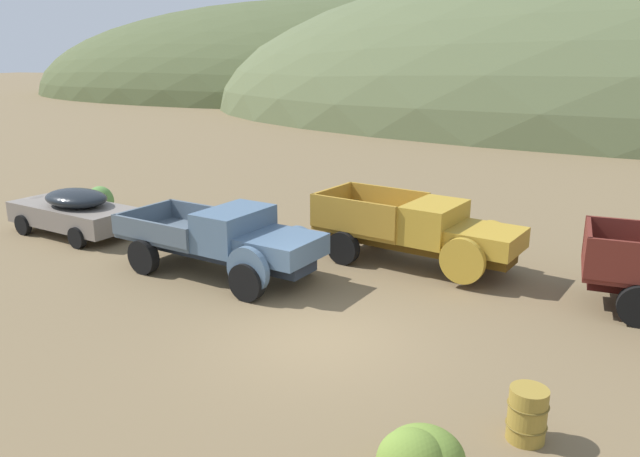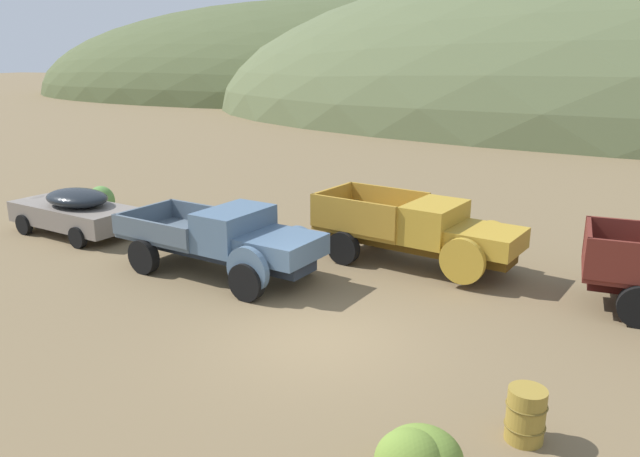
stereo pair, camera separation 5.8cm
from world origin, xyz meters
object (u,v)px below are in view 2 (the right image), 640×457
at_px(car_primer_gray, 71,210).
at_px(oil_drum_foreground, 526,415).
at_px(truck_chalk_blue, 233,241).
at_px(truck_mustard, 428,232).

bearing_deg(car_primer_gray, oil_drum_foreground, 167.50).
xyz_separation_m(truck_chalk_blue, truck_mustard, (4.84, 2.40, 0.03)).
xyz_separation_m(car_primer_gray, oil_drum_foreground, (14.56, -7.28, -0.38)).
relative_size(truck_chalk_blue, oil_drum_foreground, 7.07).
bearing_deg(truck_mustard, truck_chalk_blue, -137.00).
relative_size(car_primer_gray, truck_mustard, 0.82).
bearing_deg(truck_chalk_blue, oil_drum_foreground, -20.62).
height_order(truck_chalk_blue, oil_drum_foreground, truck_chalk_blue).
xyz_separation_m(truck_chalk_blue, oil_drum_foreground, (7.57, -5.24, -0.55)).
bearing_deg(truck_mustard, car_primer_gray, -161.65).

